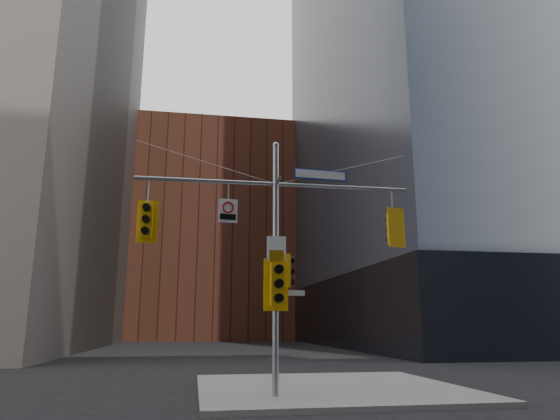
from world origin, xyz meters
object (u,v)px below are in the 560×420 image
object	(u,v)px
traffic_light_pole_side	(287,271)
signal_assembly	(276,238)
traffic_light_pole_front	(277,284)
street_sign_blade	(320,175)
regulatory_sign_arm	(228,210)
traffic_light_east_arm	(393,228)
traffic_light_west_arm	(147,220)

from	to	relation	value
traffic_light_pole_side	signal_assembly	bearing A→B (deg)	83.77
signal_assembly	traffic_light_pole_front	xyz separation A→B (m)	(-0.00, -0.27, -1.33)
street_sign_blade	regulatory_sign_arm	bearing A→B (deg)	175.72
traffic_light_east_arm	regulatory_sign_arm	distance (m)	4.94
traffic_light_west_arm	regulatory_sign_arm	world-z (taller)	regulatory_sign_arm
street_sign_blade	traffic_light_east_arm	bearing A→B (deg)	-4.81
signal_assembly	traffic_light_pole_side	distance (m)	0.99
traffic_light_pole_side	regulatory_sign_arm	size ratio (longest dim) A/B	1.37
traffic_light_east_arm	street_sign_blade	xyz separation A→B (m)	(-2.21, 0.00, 1.55)
traffic_light_pole_front	street_sign_blade	size ratio (longest dim) A/B	0.87
signal_assembly	street_sign_blade	bearing A→B (deg)	0.12
traffic_light_west_arm	street_sign_blade	bearing A→B (deg)	1.97
traffic_light_pole_side	street_sign_blade	world-z (taller)	street_sign_blade
traffic_light_west_arm	traffic_light_pole_front	xyz separation A→B (m)	(3.59, -0.28, -1.71)
signal_assembly	traffic_light_east_arm	distance (m)	3.57
traffic_light_west_arm	traffic_light_pole_front	size ratio (longest dim) A/B	0.84
traffic_light_pole_side	traffic_light_pole_front	xyz separation A→B (m)	(-0.32, -0.28, -0.40)
traffic_light_west_arm	signal_assembly	bearing A→B (deg)	1.88
traffic_light_pole_front	regulatory_sign_arm	xyz separation A→B (m)	(-1.37, 0.25, 2.08)
signal_assembly	traffic_light_west_arm	distance (m)	3.61
signal_assembly	traffic_light_pole_front	bearing A→B (deg)	-90.06
signal_assembly	traffic_light_pole_side	xyz separation A→B (m)	(0.32, 0.01, -0.93)
street_sign_blade	traffic_light_west_arm	bearing A→B (deg)	175.11
traffic_light_east_arm	regulatory_sign_arm	xyz separation A→B (m)	(-4.92, -0.02, 0.37)
traffic_light_pole_front	street_sign_blade	xyz separation A→B (m)	(1.35, 0.27, 3.26)
traffic_light_pole_front	street_sign_blade	bearing A→B (deg)	9.16
traffic_light_west_arm	traffic_light_pole_side	size ratio (longest dim) A/B	1.28
signal_assembly	traffic_light_east_arm	xyz separation A→B (m)	(3.55, 0.00, 0.38)
traffic_light_east_arm	traffic_light_pole_side	xyz separation A→B (m)	(-3.23, 0.01, -1.32)
street_sign_blade	regulatory_sign_arm	distance (m)	2.96
signal_assembly	traffic_light_pole_front	distance (m)	1.36
regulatory_sign_arm	traffic_light_pole_front	bearing A→B (deg)	-17.58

